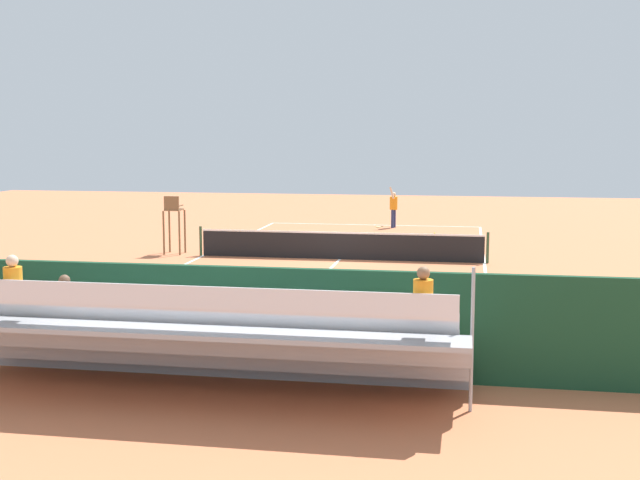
% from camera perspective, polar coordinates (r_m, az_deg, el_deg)
% --- Properties ---
extents(ground_plane, '(60.00, 60.00, 0.00)m').
position_cam_1_polar(ground_plane, '(29.34, 1.37, -1.33)').
color(ground_plane, '#CC7047').
extents(court_line_markings, '(10.10, 22.20, 0.01)m').
position_cam_1_polar(court_line_markings, '(29.37, 1.38, -1.31)').
color(court_line_markings, white).
rests_on(court_line_markings, ground).
extents(tennis_net, '(10.30, 0.10, 1.07)m').
position_cam_1_polar(tennis_net, '(29.26, 1.37, -0.36)').
color(tennis_net, black).
rests_on(tennis_net, ground).
extents(backdrop_wall, '(18.00, 0.16, 2.00)m').
position_cam_1_polar(backdrop_wall, '(15.69, -6.42, -5.39)').
color(backdrop_wall, '#194228').
rests_on(backdrop_wall, ground).
extents(bleacher_stand, '(9.06, 2.40, 2.48)m').
position_cam_1_polar(bleacher_stand, '(14.46, -8.22, -6.76)').
color(bleacher_stand, '#9EA0A5').
rests_on(bleacher_stand, ground).
extents(umpire_chair, '(0.67, 0.67, 2.14)m').
position_cam_1_polar(umpire_chair, '(30.94, -9.99, 1.47)').
color(umpire_chair, brown).
rests_on(umpire_chair, ground).
extents(courtside_bench, '(1.80, 0.40, 0.93)m').
position_cam_1_polar(courtside_bench, '(15.97, 3.69, -6.76)').
color(courtside_bench, '#9E754C').
rests_on(courtside_bench, ground).
extents(equipment_bag, '(0.90, 0.36, 0.36)m').
position_cam_1_polar(equipment_bag, '(16.26, -3.11, -7.88)').
color(equipment_bag, black).
rests_on(equipment_bag, ground).
extents(tennis_player, '(0.45, 0.56, 1.93)m').
position_cam_1_polar(tennis_player, '(39.00, 5.06, 2.33)').
color(tennis_player, navy).
rests_on(tennis_player, ground).
extents(tennis_racket, '(0.40, 0.58, 0.03)m').
position_cam_1_polar(tennis_racket, '(39.22, 4.07, 0.90)').
color(tennis_racket, black).
rests_on(tennis_racket, ground).
extents(tennis_ball_near, '(0.07, 0.07, 0.07)m').
position_cam_1_polar(tennis_ball_near, '(36.93, 7.84, 0.47)').
color(tennis_ball_near, '#CCDB33').
rests_on(tennis_ball_near, ground).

